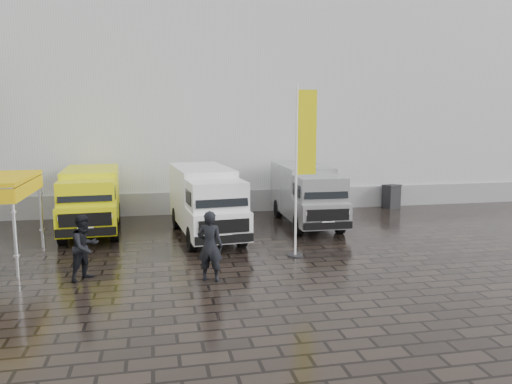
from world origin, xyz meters
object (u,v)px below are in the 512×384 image
(van_yellow, at_px, (91,202))
(person_tent, at_px, (85,247))
(van_white, at_px, (206,203))
(person_front, at_px, (210,246))
(van_silver, at_px, (307,196))
(flagpole, at_px, (302,160))
(wheelie_bin, at_px, (391,196))

(van_yellow, bearing_deg, person_tent, -87.59)
(van_white, xyz_separation_m, person_front, (-0.42, -5.06, -0.29))
(van_silver, relative_size, flagpole, 1.02)
(van_white, xyz_separation_m, flagpole, (2.66, -3.21, 1.79))
(person_tent, bearing_deg, van_yellow, 45.93)
(person_tent, bearing_deg, van_white, 0.22)
(van_white, relative_size, flagpole, 1.06)
(flagpole, xyz_separation_m, person_front, (-3.08, -1.85, -2.08))
(flagpole, bearing_deg, van_silver, 70.62)
(flagpole, distance_m, person_front, 4.15)
(van_white, height_order, wheelie_bin, van_white)
(person_front, distance_m, person_tent, 3.36)
(van_silver, bearing_deg, person_front, -125.20)
(van_silver, xyz_separation_m, person_front, (-4.62, -6.23, -0.23))
(van_white, xyz_separation_m, wheelie_bin, (9.33, 3.94, -0.68))
(van_yellow, relative_size, van_white, 0.89)
(flagpole, relative_size, person_tent, 3.01)
(van_white, height_order, person_tent, van_white)
(van_silver, xyz_separation_m, wheelie_bin, (5.13, 2.77, -0.62))
(person_tent, bearing_deg, wheelie_bin, -16.75)
(flagpole, distance_m, wheelie_bin, 10.08)
(wheelie_bin, relative_size, person_tent, 0.63)
(flagpole, bearing_deg, van_white, 129.64)
(wheelie_bin, relative_size, person_front, 0.59)
(van_yellow, height_order, wheelie_bin, van_yellow)
(van_yellow, relative_size, person_front, 2.69)
(van_white, relative_size, wheelie_bin, 5.09)
(van_silver, xyz_separation_m, person_tent, (-7.89, -5.46, -0.29))
(van_yellow, distance_m, van_white, 4.44)
(wheelie_bin, xyz_separation_m, person_front, (-9.74, -9.00, 0.39))
(flagpole, xyz_separation_m, wheelie_bin, (6.67, 7.15, -2.47))
(van_yellow, xyz_separation_m, flagpole, (6.85, -4.69, 1.85))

